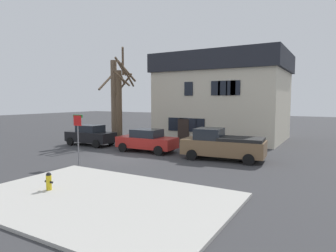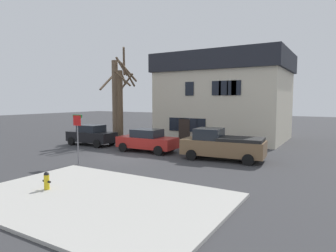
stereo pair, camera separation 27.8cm
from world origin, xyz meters
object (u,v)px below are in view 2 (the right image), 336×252
object	(u,v)px
building_main	(224,97)
car_black_sedan	(91,135)
fire_hydrant	(47,180)
car_red_sedan	(147,140)
tree_bare_near	(116,96)
tree_bare_mid	(121,104)
pickup_truck_brown	(222,145)
street_sign_pole	(77,130)

from	to	relation	value
building_main	car_black_sedan	distance (m)	13.10
car_black_sedan	fire_hydrant	bearing A→B (deg)	-52.90
car_red_sedan	fire_hydrant	xyz separation A→B (m)	(1.90, -10.03, -0.34)
tree_bare_near	tree_bare_mid	xyz separation A→B (m)	(1.12, -0.70, -0.68)
building_main	tree_bare_mid	size ratio (longest dim) A/B	1.71
car_black_sedan	pickup_truck_brown	world-z (taller)	pickup_truck_brown
building_main	tree_bare_near	bearing A→B (deg)	-139.52
building_main	tree_bare_mid	xyz separation A→B (m)	(-6.80, -7.45, -0.65)
street_sign_pole	car_red_sedan	bearing A→B (deg)	79.67
car_black_sedan	fire_hydrant	xyz separation A→B (m)	(7.76, -10.26, -0.36)
tree_bare_mid	pickup_truck_brown	xyz separation A→B (m)	(10.29, -2.47, -2.51)
tree_bare_near	car_black_sedan	distance (m)	4.43
pickup_truck_brown	fire_hydrant	bearing A→B (deg)	-111.27
fire_hydrant	tree_bare_mid	bearing A→B (deg)	117.03
tree_bare_mid	car_red_sedan	world-z (taller)	tree_bare_mid
pickup_truck_brown	street_sign_pole	world-z (taller)	street_sign_pole
car_black_sedan	fire_hydrant	size ratio (longest dim) A/B	5.82
car_red_sedan	fire_hydrant	bearing A→B (deg)	-79.28
pickup_truck_brown	car_black_sedan	bearing A→B (deg)	178.90
tree_bare_mid	street_sign_pole	bearing A→B (deg)	-67.02
tree_bare_near	tree_bare_mid	distance (m)	1.48
car_red_sedan	tree_bare_near	bearing A→B (deg)	150.48
car_black_sedan	street_sign_pole	bearing A→B (deg)	-50.65
car_red_sedan	fire_hydrant	world-z (taller)	car_red_sedan
tree_bare_mid	car_red_sedan	bearing A→B (deg)	-28.89
tree_bare_mid	pickup_truck_brown	size ratio (longest dim) A/B	1.30
fire_hydrant	car_black_sedan	bearing A→B (deg)	127.10
car_red_sedan	pickup_truck_brown	distance (m)	5.81
car_black_sedan	tree_bare_mid	bearing A→B (deg)	58.52
building_main	tree_bare_near	world-z (taller)	tree_bare_near
tree_bare_near	street_sign_pole	xyz separation A→B (m)	(4.57, -8.83, -2.09)
street_sign_pole	car_black_sedan	bearing A→B (deg)	129.35
fire_hydrant	car_red_sedan	bearing A→B (deg)	100.72
tree_bare_near	street_sign_pole	bearing A→B (deg)	-62.66
tree_bare_near	tree_bare_mid	size ratio (longest dim) A/B	1.23
tree_bare_mid	building_main	bearing A→B (deg)	47.62
fire_hydrant	street_sign_pole	xyz separation A→B (m)	(-2.93, 4.37, 1.56)
building_main	car_red_sedan	world-z (taller)	building_main
tree_bare_mid	pickup_truck_brown	distance (m)	10.88
street_sign_pole	pickup_truck_brown	bearing A→B (deg)	39.64
pickup_truck_brown	car_red_sedan	bearing A→B (deg)	-179.98
car_black_sedan	building_main	bearing A→B (deg)	49.87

